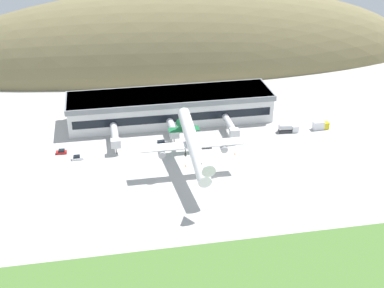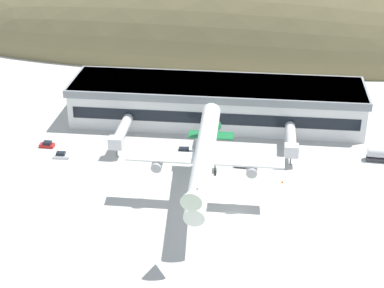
{
  "view_description": "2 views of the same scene",
  "coord_description": "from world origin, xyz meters",
  "px_view_note": "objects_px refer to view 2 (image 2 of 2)",
  "views": [
    {
      "loc": [
        -34.65,
        -142.08,
        87.54
      ],
      "look_at": [
        -6.81,
        7.34,
        9.69
      ],
      "focal_mm": 50.0,
      "sensor_mm": 36.0,
      "label": 1
    },
    {
      "loc": [
        4.0,
        -113.18,
        72.62
      ],
      "look_at": [
        -10.15,
        9.03,
        11.93
      ],
      "focal_mm": 60.0,
      "sensor_mm": 36.0,
      "label": 2
    }
  ],
  "objects_px": {
    "jetway_1": "(205,133)",
    "cargo_airplane": "(204,157)",
    "traffic_cone_0": "(282,182)",
    "service_car_1": "(62,156)",
    "service_car_0": "(47,145)",
    "service_car_2": "(244,165)",
    "traffic_cone_1": "(201,188)",
    "fuel_truck": "(382,155)",
    "terminal_building": "(217,100)",
    "service_car_3": "(185,151)",
    "jetway_2": "(291,140)",
    "jetway_0": "(121,133)"
  },
  "relations": [
    {
      "from": "jetway_1",
      "to": "cargo_airplane",
      "type": "relative_size",
      "value": 0.27
    },
    {
      "from": "traffic_cone_0",
      "to": "service_car_1",
      "type": "bearing_deg",
      "value": 173.4
    },
    {
      "from": "cargo_airplane",
      "to": "service_car_1",
      "type": "distance_m",
      "value": 41.94
    },
    {
      "from": "service_car_0",
      "to": "service_car_2",
      "type": "relative_size",
      "value": 0.83
    },
    {
      "from": "traffic_cone_0",
      "to": "traffic_cone_1",
      "type": "relative_size",
      "value": 1.0
    },
    {
      "from": "jetway_1",
      "to": "cargo_airplane",
      "type": "height_order",
      "value": "cargo_airplane"
    },
    {
      "from": "jetway_1",
      "to": "service_car_0",
      "type": "relative_size",
      "value": 3.35
    },
    {
      "from": "jetway_1",
      "to": "service_car_2",
      "type": "bearing_deg",
      "value": -41.71
    },
    {
      "from": "service_car_0",
      "to": "fuel_truck",
      "type": "distance_m",
      "value": 83.21
    },
    {
      "from": "jetway_1",
      "to": "service_car_2",
      "type": "height_order",
      "value": "jetway_1"
    },
    {
      "from": "service_car_1",
      "to": "fuel_truck",
      "type": "height_order",
      "value": "fuel_truck"
    },
    {
      "from": "terminal_building",
      "to": "jetway_1",
      "type": "height_order",
      "value": "terminal_building"
    },
    {
      "from": "traffic_cone_0",
      "to": "service_car_3",
      "type": "bearing_deg",
      "value": 153.27
    },
    {
      "from": "cargo_airplane",
      "to": "service_car_1",
      "type": "height_order",
      "value": "cargo_airplane"
    },
    {
      "from": "service_car_0",
      "to": "jetway_1",
      "type": "bearing_deg",
      "value": 6.13
    },
    {
      "from": "service_car_2",
      "to": "traffic_cone_0",
      "type": "xyz_separation_m",
      "value": [
        8.98,
        -6.57,
        -0.3
      ]
    },
    {
      "from": "jetway_2",
      "to": "service_car_0",
      "type": "distance_m",
      "value": 61.24
    },
    {
      "from": "jetway_0",
      "to": "cargo_airplane",
      "type": "xyz_separation_m",
      "value": [
        23.42,
        -24.88,
        7.18
      ]
    },
    {
      "from": "cargo_airplane",
      "to": "fuel_truck",
      "type": "relative_size",
      "value": 6.07
    },
    {
      "from": "jetway_0",
      "to": "jetway_1",
      "type": "xyz_separation_m",
      "value": [
        20.97,
        1.99,
        -0.0
      ]
    },
    {
      "from": "jetway_2",
      "to": "cargo_airplane",
      "type": "relative_size",
      "value": 0.34
    },
    {
      "from": "service_car_2",
      "to": "service_car_3",
      "type": "bearing_deg",
      "value": 159.8
    },
    {
      "from": "traffic_cone_1",
      "to": "jetway_2",
      "type": "bearing_deg",
      "value": 43.83
    },
    {
      "from": "jetway_1",
      "to": "service_car_3",
      "type": "distance_m",
      "value": 6.84
    },
    {
      "from": "terminal_building",
      "to": "traffic_cone_0",
      "type": "height_order",
      "value": "terminal_building"
    },
    {
      "from": "jetway_0",
      "to": "traffic_cone_0",
      "type": "distance_m",
      "value": 42.82
    },
    {
      "from": "jetway_2",
      "to": "fuel_truck",
      "type": "relative_size",
      "value": 2.05
    },
    {
      "from": "terminal_building",
      "to": "service_car_2",
      "type": "relative_size",
      "value": 17.54
    },
    {
      "from": "service_car_3",
      "to": "fuel_truck",
      "type": "relative_size",
      "value": 0.62
    },
    {
      "from": "jetway_0",
      "to": "cargo_airplane",
      "type": "bearing_deg",
      "value": -46.73
    },
    {
      "from": "jetway_0",
      "to": "fuel_truck",
      "type": "bearing_deg",
      "value": -0.25
    },
    {
      "from": "service_car_0",
      "to": "fuel_truck",
      "type": "height_order",
      "value": "fuel_truck"
    },
    {
      "from": "terminal_building",
      "to": "jetway_1",
      "type": "bearing_deg",
      "value": -95.65
    },
    {
      "from": "service_car_1",
      "to": "traffic_cone_0",
      "type": "relative_size",
      "value": 6.88
    },
    {
      "from": "cargo_airplane",
      "to": "service_car_0",
      "type": "relative_size",
      "value": 12.36
    },
    {
      "from": "cargo_airplane",
      "to": "traffic_cone_1",
      "type": "xyz_separation_m",
      "value": [
        -1.3,
        5.81,
        -10.89
      ]
    },
    {
      "from": "jetway_1",
      "to": "service_car_3",
      "type": "height_order",
      "value": "jetway_1"
    },
    {
      "from": "service_car_2",
      "to": "traffic_cone_1",
      "type": "distance_m",
      "value": 14.98
    },
    {
      "from": "jetway_1",
      "to": "service_car_0",
      "type": "bearing_deg",
      "value": -173.87
    },
    {
      "from": "jetway_2",
      "to": "cargo_airplane",
      "type": "bearing_deg",
      "value": -126.87
    },
    {
      "from": "jetway_0",
      "to": "service_car_0",
      "type": "relative_size",
      "value": 4.35
    },
    {
      "from": "service_car_2",
      "to": "fuel_truck",
      "type": "distance_m",
      "value": 33.8
    },
    {
      "from": "service_car_2",
      "to": "fuel_truck",
      "type": "relative_size",
      "value": 0.59
    },
    {
      "from": "jetway_2",
      "to": "jetway_0",
      "type": "bearing_deg",
      "value": -179.54
    },
    {
      "from": "jetway_1",
      "to": "service_car_2",
      "type": "relative_size",
      "value": 2.79
    },
    {
      "from": "jetway_0",
      "to": "service_car_2",
      "type": "relative_size",
      "value": 3.62
    },
    {
      "from": "terminal_building",
      "to": "jetway_0",
      "type": "distance_m",
      "value": 29.24
    },
    {
      "from": "jetway_2",
      "to": "traffic_cone_1",
      "type": "relative_size",
      "value": 27.07
    },
    {
      "from": "fuel_truck",
      "to": "traffic_cone_1",
      "type": "relative_size",
      "value": 13.18
    },
    {
      "from": "cargo_airplane",
      "to": "service_car_3",
      "type": "distance_m",
      "value": 26.4
    }
  ]
}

